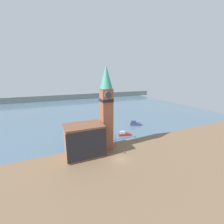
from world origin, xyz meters
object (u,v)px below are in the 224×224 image
pier_building (84,140)px  boat_near (124,134)px  boat_far (135,124)px  mooring_bollard_near (124,152)px  clock_tower (106,107)px  lamp_post (115,138)px

pier_building → boat_near: size_ratio=2.28×
pier_building → boat_far: size_ratio=2.04×
boat_far → mooring_bollard_near: boat_far is taller
clock_tower → lamp_post: size_ratio=6.36×
pier_building → lamp_post: (10.42, 1.43, -1.84)m
pier_building → mooring_bollard_near: (10.94, -3.93, -4.28)m
clock_tower → mooring_bollard_near: bearing=-55.4°
boat_near → mooring_bollard_near: bearing=-102.2°
boat_near → boat_far: bearing=55.3°
clock_tower → pier_building: 11.65m
pier_building → boat_far: (27.81, 16.80, -3.89)m
clock_tower → boat_near: clock_tower is taller
mooring_bollard_near → lamp_post: bearing=95.6°
lamp_post → clock_tower: bearing=-176.1°
boat_far → lamp_post: (-17.40, -15.37, 2.04)m
boat_near → mooring_bollard_near: boat_near is taller
pier_building → boat_far: 32.73m
clock_tower → lamp_post: clock_tower is taller
clock_tower → mooring_bollard_near: 14.60m
boat_near → pier_building: bearing=-139.1°
boat_near → boat_far: (10.47, 8.64, 0.12)m
pier_building → lamp_post: 10.67m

